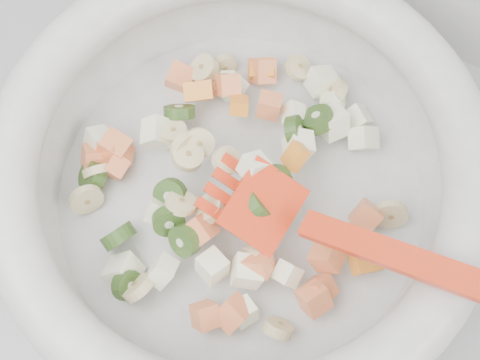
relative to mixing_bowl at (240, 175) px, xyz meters
The scene contains 1 object.
mixing_bowl is the anchor object (origin of this frame).
Camera 1 is at (-0.05, 1.34, 1.44)m, focal length 50.00 mm.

